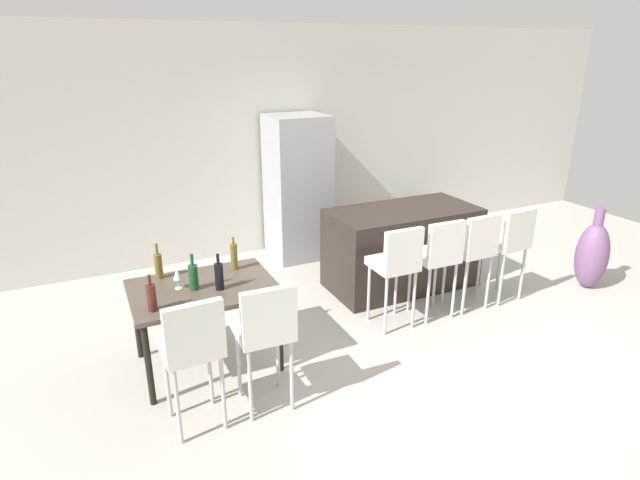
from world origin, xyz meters
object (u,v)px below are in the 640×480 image
Objects in this scene: wine_bottle_inner at (151,297)px; floor_vase at (592,255)px; dining_table at (204,295)px; wine_bottle_right at (219,276)px; bar_chair_far at (509,239)px; bar_chair_middle at (438,253)px; kitchen_island at (402,248)px; dining_chair_far at (265,327)px; wine_bottle_near at (234,256)px; bar_chair_left at (396,261)px; dining_chair_near at (192,344)px; potted_plant at (426,213)px; refrigerator at (298,188)px; wine_bottle_middle at (193,276)px; bar_chair_right at (474,246)px; wine_bottle_corner at (158,265)px; wine_glass_left at (177,275)px.

wine_bottle_inner is 4.80m from floor_vase.
dining_table is 3.81× the size of wine_bottle_right.
bar_chair_middle is at bearing -179.99° from bar_chair_far.
dining_chair_far reaches higher than kitchen_island.
wine_bottle_near is 1.05× the size of wine_bottle_inner.
bar_chair_left is 1.00× the size of dining_chair_near.
potted_plant is (3.65, 2.13, -0.55)m from wine_bottle_right.
bar_chair_left is 3.43× the size of wine_bottle_near.
refrigerator is 3.56m from floor_vase.
wine_bottle_middle reaches higher than wine_bottle_inner.
floor_vase is (4.08, 0.47, -0.30)m from dining_chair_far.
kitchen_island is 1.59× the size of dining_chair_near.
bar_chair_middle is at bearing -180.00° from bar_chair_right.
wine_bottle_corner is at bearing -139.84° from refrigerator.
floor_vase reaches higher than wine_glass_left.
bar_chair_far reaches higher than wine_bottle_inner.
kitchen_island is 2.16m from floor_vase.
wine_bottle_middle is at bearing 177.89° from bar_chair_far.
bar_chair_left is at bearing -180.00° from bar_chair_right.
bar_chair_middle is at bearing -11.01° from wine_bottle_near.
bar_chair_far and dining_chair_far have the same top height.
wine_bottle_corner is 0.65m from wine_bottle_near.
wine_bottle_near is 0.32× the size of floor_vase.
floor_vase is (2.53, -0.18, -0.30)m from bar_chair_left.
dining_chair_far is 3.43× the size of wine_bottle_near.
wine_bottle_middle reaches higher than kitchen_island.
dining_chair_far is at bearing -61.46° from wine_glass_left.
dining_chair_near is 3.60× the size of wine_bottle_inner.
kitchen_island is 3.02m from wine_bottle_inner.
wine_bottle_middle is 0.57× the size of potted_plant.
bar_chair_middle is 2.00m from wine_bottle_near.
wine_bottle_corner is 0.33× the size of floor_vase.
bar_chair_far and wine_bottle_middle have the same top height.
bar_chair_right is 3.19m from wine_bottle_inner.
dining_chair_near is 1.10× the size of floor_vase.
bar_chair_right reaches higher than wine_bottle_inner.
wine_bottle_right is (-3.11, 0.03, 0.16)m from bar_chair_far.
floor_vase is (4.23, -0.21, -0.46)m from wine_bottle_right.
bar_chair_right is 2.75m from dining_table.
potted_plant is at bearing 28.23° from dining_table.
bar_chair_left is at bearing -14.53° from wine_bottle_near.
dining_chair_near reaches higher than wine_glass_left.
wine_bottle_corner reaches higher than wine_bottle_inner.
wine_glass_left is (0.10, -0.28, 0.01)m from wine_bottle_corner.
wine_bottle_corner reaches higher than bar_chair_left.
wine_bottle_middle is at bearing -57.94° from wine_bottle_corner.
refrigerator is 1.93× the size of floor_vase.
wine_bottle_near is at bearing -127.46° from refrigerator.
dining_table is 4.05× the size of wine_bottle_inner.
bar_chair_left is at bearing -3.70° from wine_bottle_middle.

